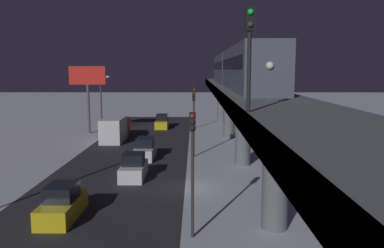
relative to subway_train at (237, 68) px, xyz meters
The scene contains 15 objects.
ground_plane 16.90m from the subway_train, 68.96° to the left, with size 240.00×240.00×0.00m, color silver.
avenue_asphalt 19.20m from the subway_train, 52.29° to the left, with size 11.00×86.26×0.01m, color #28282D.
elevated_railway 13.85m from the subway_train, 89.62° to the left, with size 5.00×86.26×6.83m.
subway_train is the anchor object (origin of this frame).
rail_signal 25.95m from the subway_train, 85.14° to the left, with size 0.36×0.41×4.00m.
sedan_yellow 24.04m from the subway_train, 58.46° to the left, with size 1.80×4.41×1.97m.
sedan_white 12.54m from the subway_train, 21.90° to the left, with size 1.80×4.71×1.97m.
sedan_yellow_2 20.28m from the subway_train, 60.93° to the right, with size 1.80×4.79×1.97m.
sedan_white_2 16.19m from the subway_train, 50.10° to the left, with size 1.80×4.07×1.97m.
box_truck 16.75m from the subway_train, 23.03° to the right, with size 2.40×7.40×2.80m.
traffic_light_near 22.84m from the subway_train, 78.69° to the left, with size 0.32×0.44×6.40m.
traffic_light_mid 6.99m from the subway_train, 35.77° to the left, with size 0.32×0.44×6.40m.
traffic_light_far 16.84m from the subway_train, 74.31° to the right, with size 0.32×0.44×6.40m.
commercial_billboard 21.69m from the subway_train, 31.34° to the right, with size 4.80×0.36×8.90m.
street_lamp_far 20.48m from the subway_train, 34.59° to the right, with size 1.35×0.44×7.65m.
Camera 1 is at (-0.95, 27.63, 8.48)m, focal length 37.11 mm.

